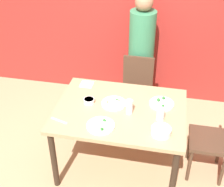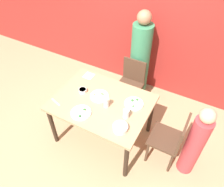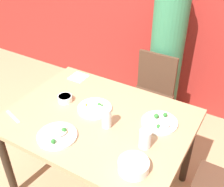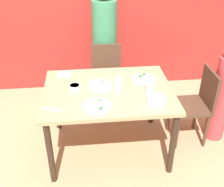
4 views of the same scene
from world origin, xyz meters
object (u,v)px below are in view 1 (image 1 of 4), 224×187
at_px(chair_adult_spot, 136,89).
at_px(person_adult, 141,58).
at_px(chair_child_spot, 216,138).
at_px(bowl_curry, 161,131).
at_px(glass_water_tall, 129,107).
at_px(plate_rice_adult, 101,125).

distance_m(chair_adult_spot, person_adult, 0.42).
bearing_deg(chair_child_spot, chair_adult_spot, -129.03).
bearing_deg(bowl_curry, glass_water_tall, 143.22).
relative_size(chair_adult_spot, plate_rice_adult, 3.31).
height_order(chair_adult_spot, plate_rice_adult, chair_adult_spot).
height_order(person_adult, glass_water_tall, person_adult).
height_order(bowl_curry, plate_rice_adult, bowl_curry).
relative_size(bowl_curry, plate_rice_adult, 0.69).
height_order(chair_child_spot, person_adult, person_adult).
bearing_deg(glass_water_tall, chair_adult_spot, 92.40).
xyz_separation_m(person_adult, bowl_curry, (0.36, -1.45, 0.06)).
bearing_deg(person_adult, chair_child_spot, -49.70).
xyz_separation_m(person_adult, plate_rice_adult, (-0.19, -1.45, 0.04)).
relative_size(chair_adult_spot, glass_water_tall, 5.79).
bearing_deg(bowl_curry, plate_rice_adult, -179.72).
distance_m(chair_adult_spot, glass_water_tall, 0.93).
distance_m(person_adult, bowl_curry, 1.49).
relative_size(chair_adult_spot, person_adult, 0.55).
bearing_deg(chair_adult_spot, chair_child_spot, -39.03).
bearing_deg(bowl_curry, chair_adult_spot, 108.10).
xyz_separation_m(chair_adult_spot, plate_rice_adult, (-0.19, -1.11, 0.29)).
bearing_deg(glass_water_tall, chair_child_spot, 7.81).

